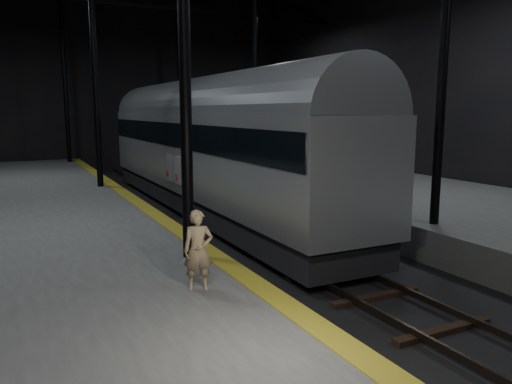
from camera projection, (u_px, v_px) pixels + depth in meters
ground at (259, 240)px, 16.79m from camera, size 44.00×44.00×0.00m
platform_left at (10, 254)px, 13.41m from camera, size 9.00×43.80×1.00m
platform_right at (425, 207)px, 20.00m from camera, size 9.00×43.80×1.00m
tactile_strip at (164, 220)px, 15.20m from camera, size 0.50×43.80×0.01m
track at (259, 238)px, 16.78m from camera, size 2.40×43.00×0.24m
train at (206, 141)px, 20.60m from camera, size 3.09×20.68×5.53m
woman at (198, 250)px, 9.20m from camera, size 0.63×0.50×1.50m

